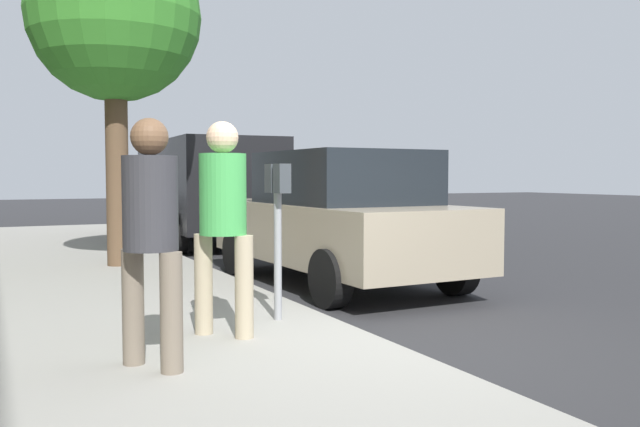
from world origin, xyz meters
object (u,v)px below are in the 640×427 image
parking_meter (278,208)px  pedestrian_at_meter (223,211)px  street_tree (115,18)px  parked_sedan_near (338,218)px  parked_van_far (205,185)px  pedestrian_bystander (151,224)px

parking_meter → pedestrian_at_meter: (-0.36, 0.63, 0.01)m
street_tree → pedestrian_at_meter: bearing=-179.7°
pedestrian_at_meter → parking_meter: bearing=-11.4°
parking_meter → street_tree: 5.15m
parking_meter → parked_sedan_near: size_ratio=0.32×
parked_sedan_near → street_tree: bearing=49.5°
parked_sedan_near → parked_van_far: size_ratio=0.84×
street_tree → parked_sedan_near: bearing=-130.5°
parking_meter → pedestrian_bystander: size_ratio=0.84×
parked_van_far → pedestrian_bystander: bearing=161.3°
parked_van_far → street_tree: (-3.94, 2.49, 2.45)m
pedestrian_at_meter → parked_sedan_near: (2.67, -2.47, -0.28)m
parking_meter → parked_sedan_near: bearing=-38.6°
parking_meter → parked_van_far: size_ratio=0.27×
parking_meter → parked_sedan_near: (2.31, -1.84, -0.27)m
street_tree → parked_van_far: bearing=-32.3°
pedestrian_at_meter → parked_sedan_near: pedestrian_at_meter is taller
parked_sedan_near → parked_van_far: 6.09m
parked_sedan_near → street_tree: size_ratio=0.92×
parking_meter → pedestrian_bystander: bearing=127.2°
parking_meter → pedestrian_bystander: pedestrian_bystander is taller
parked_sedan_near → street_tree: (2.13, 2.49, 2.81)m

